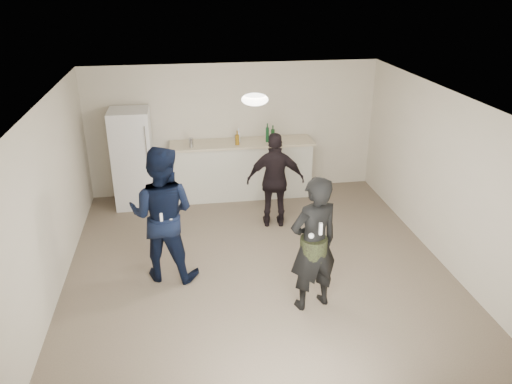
{
  "coord_description": "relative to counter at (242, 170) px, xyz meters",
  "views": [
    {
      "loc": [
        -0.99,
        -6.17,
        3.98
      ],
      "look_at": [
        0.0,
        0.2,
        1.15
      ],
      "focal_mm": 35.0,
      "sensor_mm": 36.0,
      "label": 1
    }
  ],
  "objects": [
    {
      "name": "floor",
      "position": [
        -0.12,
        -2.67,
        -0.53
      ],
      "size": [
        6.0,
        6.0,
        0.0
      ],
      "primitive_type": "plane",
      "color": "#6B5B4C",
      "rests_on": "ground"
    },
    {
      "name": "ceiling",
      "position": [
        -0.12,
        -2.67,
        1.98
      ],
      "size": [
        6.0,
        6.0,
        0.0
      ],
      "primitive_type": "plane",
      "rotation": [
        3.14,
        0.0,
        0.0
      ],
      "color": "silver",
      "rests_on": "wall_back"
    },
    {
      "name": "wall_back",
      "position": [
        -0.12,
        0.33,
        0.72
      ],
      "size": [
        6.0,
        0.0,
        6.0
      ],
      "primitive_type": "plane",
      "rotation": [
        1.57,
        0.0,
        0.0
      ],
      "color": "beige",
      "rests_on": "floor"
    },
    {
      "name": "wall_front",
      "position": [
        -0.12,
        -5.67,
        0.72
      ],
      "size": [
        6.0,
        0.0,
        6.0
      ],
      "primitive_type": "plane",
      "rotation": [
        -1.57,
        0.0,
        0.0
      ],
      "color": "beige",
      "rests_on": "floor"
    },
    {
      "name": "wall_left",
      "position": [
        -2.87,
        -2.67,
        0.72
      ],
      "size": [
        0.0,
        6.0,
        6.0
      ],
      "primitive_type": "plane",
      "rotation": [
        1.57,
        0.0,
        1.57
      ],
      "color": "beige",
      "rests_on": "floor"
    },
    {
      "name": "wall_right",
      "position": [
        2.63,
        -2.67,
        0.72
      ],
      "size": [
        0.0,
        6.0,
        6.0
      ],
      "primitive_type": "plane",
      "rotation": [
        1.57,
        0.0,
        -1.57
      ],
      "color": "beige",
      "rests_on": "floor"
    },
    {
      "name": "counter",
      "position": [
        0.0,
        0.0,
        0.0
      ],
      "size": [
        2.6,
        0.56,
        1.05
      ],
      "primitive_type": "cube",
      "color": "beige",
      "rests_on": "floor"
    },
    {
      "name": "counter_top",
      "position": [
        0.0,
        0.0,
        0.55
      ],
      "size": [
        2.68,
        0.64,
        0.04
      ],
      "primitive_type": "cube",
      "color": "beige",
      "rests_on": "counter"
    },
    {
      "name": "fridge",
      "position": [
        -2.01,
        -0.07,
        0.38
      ],
      "size": [
        0.7,
        0.7,
        1.8
      ],
      "primitive_type": "cube",
      "color": "white",
      "rests_on": "floor"
    },
    {
      "name": "fridge_handle",
      "position": [
        -1.73,
        -0.44,
        0.78
      ],
      "size": [
        0.02,
        0.02,
        0.6
      ],
      "primitive_type": "cylinder",
      "color": "silver",
      "rests_on": "fridge"
    },
    {
      "name": "ceiling_dome",
      "position": [
        -0.12,
        -2.37,
        1.93
      ],
      "size": [
        0.36,
        0.36,
        0.16
      ],
      "primitive_type": "ellipsoid",
      "color": "white",
      "rests_on": "ceiling"
    },
    {
      "name": "shaker",
      "position": [
        -0.95,
        -0.14,
        0.65
      ],
      "size": [
        0.08,
        0.08,
        0.17
      ],
      "primitive_type": "cylinder",
      "color": "#ADACB1",
      "rests_on": "counter_top"
    },
    {
      "name": "man",
      "position": [
        -1.44,
        -2.61,
        0.44
      ],
      "size": [
        1.11,
        0.97,
        1.94
      ],
      "primitive_type": "imported",
      "rotation": [
        0.0,
        0.0,
        2.85
      ],
      "color": "#0E1A3B",
      "rests_on": "floor"
    },
    {
      "name": "woman",
      "position": [
        0.43,
        -3.62,
        0.38
      ],
      "size": [
        0.75,
        0.6,
        1.8
      ],
      "primitive_type": "imported",
      "rotation": [
        0.0,
        0.0,
        3.42
      ],
      "color": "black",
      "rests_on": "floor"
    },
    {
      "name": "camo_shorts",
      "position": [
        0.43,
        -3.62,
        0.32
      ],
      "size": [
        0.34,
        0.34,
        0.28
      ],
      "primitive_type": "cylinder",
      "color": "#2A3618",
      "rests_on": "woman"
    },
    {
      "name": "spectator",
      "position": [
        0.39,
        -1.3,
        0.29
      ],
      "size": [
        1.0,
        0.52,
        1.64
      ],
      "primitive_type": "imported",
      "rotation": [
        0.0,
        0.0,
        3.01
      ],
      "color": "black",
      "rests_on": "floor"
    },
    {
      "name": "remote_man",
      "position": [
        -1.44,
        -2.89,
        0.53
      ],
      "size": [
        0.04,
        0.04,
        0.15
      ],
      "primitive_type": "cube",
      "color": "white",
      "rests_on": "man"
    },
    {
      "name": "nunchuk_man",
      "position": [
        -1.32,
        -2.86,
        0.45
      ],
      "size": [
        0.07,
        0.07,
        0.07
      ],
      "primitive_type": "sphere",
      "color": "white",
      "rests_on": "man"
    },
    {
      "name": "remote_woman",
      "position": [
        0.43,
        -3.87,
        0.72
      ],
      "size": [
        0.04,
        0.04,
        0.15
      ],
      "primitive_type": "cube",
      "color": "white",
      "rests_on": "woman"
    },
    {
      "name": "nunchuk_woman",
      "position": [
        0.33,
        -3.84,
        0.62
      ],
      "size": [
        0.07,
        0.07,
        0.07
      ],
      "primitive_type": "sphere",
      "color": "silver",
      "rests_on": "woman"
    },
    {
      "name": "bottle_cluster",
      "position": [
        0.24,
        -0.05,
        0.67
      ],
      "size": [
        0.76,
        0.24,
        0.27
      ],
      "color": "brown",
      "rests_on": "counter_top"
    }
  ]
}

